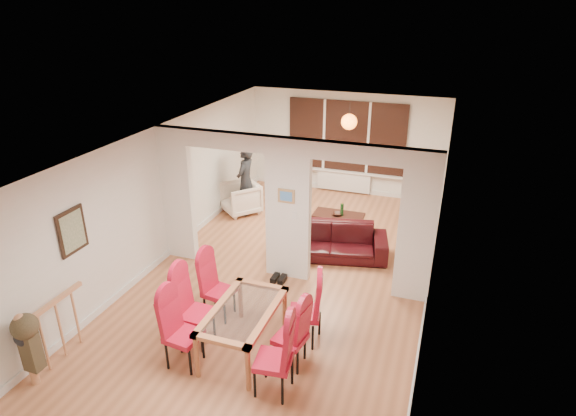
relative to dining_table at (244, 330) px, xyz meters
The scene contains 24 objects.
floor 2.21m from the dining_table, 92.46° to the left, with size 5.00×9.00×0.01m, color #B26D48.
room_walls 2.38m from the dining_table, 92.46° to the left, with size 5.00×9.00×2.60m, color silver, non-canonical shape.
divider_wall 2.38m from the dining_table, 92.46° to the left, with size 5.00×0.18×2.60m, color white.
bay_window_blinds 6.72m from the dining_table, 90.81° to the left, with size 3.00×0.08×1.80m, color black.
radiator 6.58m from the dining_table, 90.82° to the left, with size 1.40×0.08×0.50m, color white.
pendant_light 5.77m from the dining_table, 87.84° to the left, with size 0.36×0.36×0.36m, color orange.
stair_newel 2.56m from the dining_table, 156.48° to the right, with size 0.40×1.20×1.10m, color tan, non-canonical shape.
wall_poster 2.86m from the dining_table, behind, with size 0.04×0.52×0.67m, color gray.
pillar_photo 2.43m from the dining_table, 92.58° to the left, with size 0.30×0.03×0.25m, color #4C8CD8.
dining_table is the anchor object (origin of this frame).
dining_chair_la 0.86m from the dining_table, 140.99° to the right, with size 0.44×0.44×1.09m, color #B6122E, non-canonical shape.
dining_chair_lb 0.78m from the dining_table, behind, with size 0.46×0.46×1.15m, color #B6122E, non-canonical shape.
dining_chair_lc 0.95m from the dining_table, 138.61° to the left, with size 0.43×0.43×1.07m, color #B6122E, non-canonical shape.
dining_chair_ra 0.93m from the dining_table, 41.22° to the right, with size 0.45×0.45×1.13m, color #B6122E, non-canonical shape.
dining_chair_rb 0.74m from the dining_table, ahead, with size 0.41×0.41×1.01m, color #B6122E, non-canonical shape.
dining_chair_rc 0.93m from the dining_table, 34.38° to the left, with size 0.44×0.44×1.10m, color #B6122E, non-canonical shape.
sofa 3.17m from the dining_table, 81.78° to the left, with size 2.20×0.86×0.64m, color black.
armchair 4.95m from the dining_table, 115.03° to the left, with size 0.79×0.81×0.74m, color beige.
person 4.89m from the dining_table, 113.47° to the left, with size 0.40×0.60×1.66m, color black.
television 5.32m from the dining_table, 69.39° to the left, with size 0.12×0.89×0.51m, color black.
coffee_table 4.60m from the dining_table, 86.69° to the left, with size 1.12×0.56×0.26m, color #321811, non-canonical shape.
bottle 4.58m from the dining_table, 85.73° to the left, with size 0.07×0.07×0.29m, color #143F19.
bowl 4.53m from the dining_table, 86.94° to the left, with size 0.22×0.22×0.05m, color #321811.
shoes 1.93m from the dining_table, 95.33° to the left, with size 0.24×0.26×0.10m, color black, non-canonical shape.
Camera 1 is at (2.54, -7.25, 4.66)m, focal length 30.00 mm.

